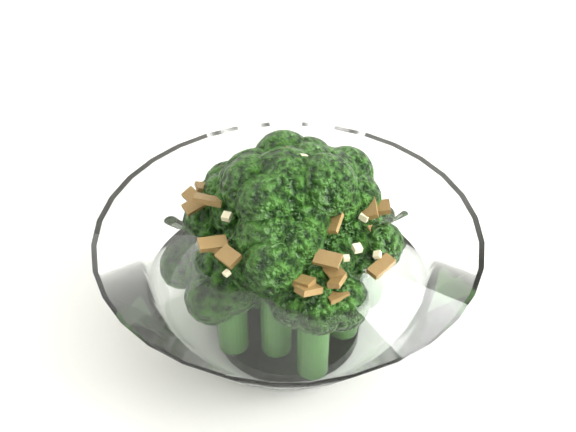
# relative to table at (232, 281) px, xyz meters

# --- Properties ---
(table) EXTENTS (1.25, 0.87, 0.75)m
(table) POSITION_rel_table_xyz_m (0.00, 0.00, 0.00)
(table) COLOR white
(table) RESTS_ON ground
(broccoli_dish) EXTENTS (0.20, 0.20, 0.12)m
(broccoli_dish) POSITION_rel_table_xyz_m (0.07, -0.09, 0.12)
(broccoli_dish) COLOR white
(broccoli_dish) RESTS_ON table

